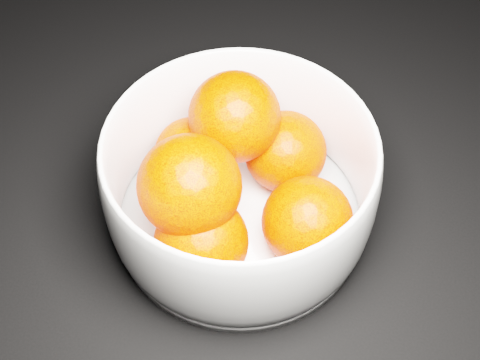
# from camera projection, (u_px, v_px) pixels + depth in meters

# --- Properties ---
(bowl) EXTENTS (0.24, 0.24, 0.12)m
(bowl) POSITION_uv_depth(u_px,v_px,m) (240.00, 184.00, 0.59)
(bowl) COLOR white
(bowl) RESTS_ON ground
(orange_pile) EXTENTS (0.19, 0.19, 0.13)m
(orange_pile) POSITION_uv_depth(u_px,v_px,m) (235.00, 179.00, 0.59)
(orange_pile) COLOR #FF2F01
(orange_pile) RESTS_ON bowl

